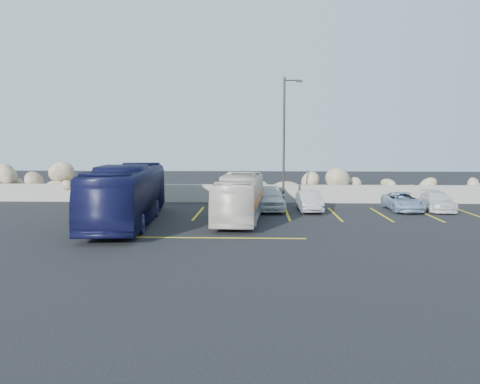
{
  "coord_description": "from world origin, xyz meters",
  "views": [
    {
      "loc": [
        0.96,
        -19.47,
        4.15
      ],
      "look_at": [
        0.02,
        4.0,
        1.57
      ],
      "focal_mm": 35.0,
      "sensor_mm": 36.0,
      "label": 1
    }
  ],
  "objects_px": {
    "vintage_bus": "(240,197)",
    "car_b": "(309,201)",
    "lamppost": "(285,138)",
    "car_a": "(269,198)",
    "tour_coach": "(127,194)",
    "car_d": "(403,202)",
    "car_c": "(437,201)"
  },
  "relations": [
    {
      "from": "tour_coach",
      "to": "vintage_bus",
      "type": "bearing_deg",
      "value": 9.76
    },
    {
      "from": "car_a",
      "to": "car_b",
      "type": "bearing_deg",
      "value": -10.65
    },
    {
      "from": "vintage_bus",
      "to": "car_b",
      "type": "height_order",
      "value": "vintage_bus"
    },
    {
      "from": "car_b",
      "to": "tour_coach",
      "type": "bearing_deg",
      "value": -157.27
    },
    {
      "from": "car_c",
      "to": "car_d",
      "type": "xyz_separation_m",
      "value": [
        -2.07,
        -0.19,
        -0.01
      ]
    },
    {
      "from": "car_c",
      "to": "car_d",
      "type": "distance_m",
      "value": 2.08
    },
    {
      "from": "car_a",
      "to": "car_b",
      "type": "distance_m",
      "value": 2.37
    },
    {
      "from": "tour_coach",
      "to": "car_b",
      "type": "bearing_deg",
      "value": 20.28
    },
    {
      "from": "vintage_bus",
      "to": "car_c",
      "type": "xyz_separation_m",
      "value": [
        11.67,
        3.67,
        -0.64
      ]
    },
    {
      "from": "lamppost",
      "to": "car_c",
      "type": "distance_m",
      "value": 9.88
    },
    {
      "from": "vintage_bus",
      "to": "car_b",
      "type": "bearing_deg",
      "value": 40.76
    },
    {
      "from": "car_a",
      "to": "tour_coach",
      "type": "bearing_deg",
      "value": -147.49
    },
    {
      "from": "vintage_bus",
      "to": "car_d",
      "type": "bearing_deg",
      "value": 23.26
    },
    {
      "from": "car_a",
      "to": "car_d",
      "type": "xyz_separation_m",
      "value": [
        7.98,
        0.07,
        -0.21
      ]
    },
    {
      "from": "car_a",
      "to": "car_c",
      "type": "bearing_deg",
      "value": 0.05
    },
    {
      "from": "vintage_bus",
      "to": "car_d",
      "type": "xyz_separation_m",
      "value": [
        9.6,
        3.48,
        -0.65
      ]
    },
    {
      "from": "lamppost",
      "to": "car_a",
      "type": "height_order",
      "value": "lamppost"
    },
    {
      "from": "lamppost",
      "to": "car_a",
      "type": "distance_m",
      "value": 3.8
    },
    {
      "from": "lamppost",
      "to": "car_d",
      "type": "relative_size",
      "value": 2.05
    },
    {
      "from": "lamppost",
      "to": "vintage_bus",
      "type": "bearing_deg",
      "value": -120.11
    },
    {
      "from": "tour_coach",
      "to": "car_a",
      "type": "height_order",
      "value": "tour_coach"
    },
    {
      "from": "tour_coach",
      "to": "car_b",
      "type": "distance_m",
      "value": 10.64
    },
    {
      "from": "tour_coach",
      "to": "car_b",
      "type": "xyz_separation_m",
      "value": [
        9.59,
        4.5,
        -0.9
      ]
    },
    {
      "from": "lamppost",
      "to": "vintage_bus",
      "type": "height_order",
      "value": "lamppost"
    },
    {
      "from": "vintage_bus",
      "to": "car_c",
      "type": "bearing_deg",
      "value": 20.79
    },
    {
      "from": "car_c",
      "to": "lamppost",
      "type": "bearing_deg",
      "value": -179.03
    },
    {
      "from": "lamppost",
      "to": "car_b",
      "type": "relative_size",
      "value": 2.26
    },
    {
      "from": "vintage_bus",
      "to": "car_c",
      "type": "relative_size",
      "value": 2.26
    },
    {
      "from": "vintage_bus",
      "to": "car_d",
      "type": "relative_size",
      "value": 2.2
    },
    {
      "from": "tour_coach",
      "to": "car_d",
      "type": "xyz_separation_m",
      "value": [
        15.23,
        4.95,
        -0.94
      ]
    },
    {
      "from": "tour_coach",
      "to": "car_a",
      "type": "xyz_separation_m",
      "value": [
        7.26,
        4.88,
        -0.73
      ]
    },
    {
      "from": "car_a",
      "to": "car_d",
      "type": "bearing_deg",
      "value": -0.93
    }
  ]
}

